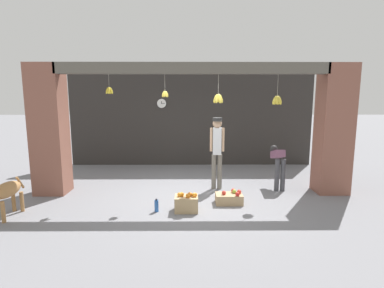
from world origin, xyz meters
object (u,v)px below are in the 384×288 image
object	(u,v)px
dog	(5,192)
fruit_crate_apples	(229,198)
fruit_crate_oranges	(186,203)
worker_stooping	(278,162)
shopkeeper	(217,147)
water_bottle	(157,206)
wall_clock	(162,103)

from	to	relation	value
dog	fruit_crate_apples	size ratio (longest dim) A/B	1.83
dog	fruit_crate_oranges	world-z (taller)	dog
worker_stooping	fruit_crate_oranges	bearing A→B (deg)	-146.12
shopkeeper	fruit_crate_oranges	size ratio (longest dim) A/B	3.85
fruit_crate_apples	water_bottle	distance (m)	1.54
water_bottle	wall_clock	xyz separation A→B (m)	(-0.24, 4.02, 1.88)
worker_stooping	water_bottle	distance (m)	3.19
fruit_crate_oranges	water_bottle	world-z (taller)	fruit_crate_oranges
dog	shopkeeper	xyz separation A→B (m)	(4.02, 1.72, 0.54)
dog	fruit_crate_apples	world-z (taller)	dog
wall_clock	dog	bearing A→B (deg)	-120.04
fruit_crate_oranges	wall_clock	distance (m)	4.47
fruit_crate_apples	wall_clock	size ratio (longest dim) A/B	1.82
fruit_crate_oranges	wall_clock	bearing A→B (deg)	101.65
shopkeeper	wall_clock	distance (m)	3.15
fruit_crate_oranges	water_bottle	distance (m)	0.59
shopkeeper	fruit_crate_apples	size ratio (longest dim) A/B	3.10
worker_stooping	wall_clock	bearing A→B (deg)	140.27
fruit_crate_oranges	wall_clock	size ratio (longest dim) A/B	1.47
shopkeeper	fruit_crate_oranges	distance (m)	1.81
worker_stooping	fruit_crate_oranges	size ratio (longest dim) A/B	2.23
wall_clock	fruit_crate_oranges	bearing A→B (deg)	-78.35
worker_stooping	fruit_crate_oranges	distance (m)	2.67
fruit_crate_apples	fruit_crate_oranges	bearing A→B (deg)	-155.31
water_bottle	wall_clock	bearing A→B (deg)	93.43
dog	wall_clock	distance (m)	5.18
water_bottle	wall_clock	size ratio (longest dim) A/B	0.83
worker_stooping	fruit_crate_apples	size ratio (longest dim) A/B	1.80
wall_clock	worker_stooping	bearing A→B (deg)	-40.21
dog	fruit_crate_oranges	xyz separation A→B (m)	(3.31, 0.30, -0.33)
shopkeeper	worker_stooping	bearing A→B (deg)	-175.09
dog	wall_clock	size ratio (longest dim) A/B	3.33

